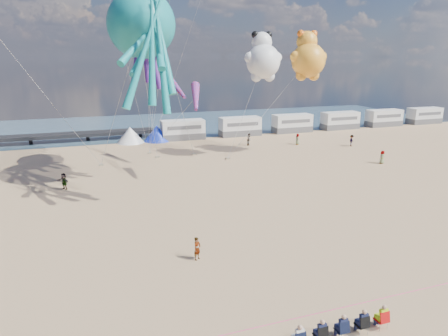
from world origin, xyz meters
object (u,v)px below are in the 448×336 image
at_px(motorhome_2, 292,123).
at_px(beachgoer_1, 249,140).
at_px(kite_panda, 263,61).
at_px(kite_octopus_purple, 136,25).
at_px(sandbag_d, 194,154).
at_px(tent_blue, 157,133).
at_px(tent_white, 130,135).
at_px(sandbag_a, 101,165).
at_px(motorhome_1, 240,126).
at_px(motorhome_3, 340,121).
at_px(beachgoer_2, 352,141).
at_px(kite_teddy_orange, 308,60).
at_px(motorhome_4, 384,118).
at_px(sandbag_c, 228,158).
at_px(motorhome_5, 424,116).
at_px(spectator_row, 341,326).
at_px(beachgoer_4, 64,181).
at_px(sandbag_e, 150,153).
at_px(windsock_mid, 175,86).
at_px(sandbag_b, 157,157).
at_px(beachgoer_6, 298,139).
at_px(windsock_right, 196,97).
at_px(motorhome_0, 183,130).
at_px(standing_person, 197,248).
at_px(kite_octopus_teal, 141,25).

xyz_separation_m(motorhome_2, beachgoer_1, (-10.98, -7.53, -0.63)).
bearing_deg(kite_panda, kite_octopus_purple, 178.39).
bearing_deg(sandbag_d, tent_blue, 105.44).
bearing_deg(tent_white, sandbag_a, -111.28).
height_order(motorhome_1, motorhome_3, same).
distance_m(beachgoer_2, kite_teddy_orange, 14.28).
distance_m(motorhome_4, kite_panda, 36.04).
distance_m(motorhome_1, sandbag_c, 15.88).
distance_m(motorhome_2, kite_octopus_purple, 33.99).
xyz_separation_m(motorhome_4, tent_blue, (-42.00, 0.00, -0.30)).
distance_m(beachgoer_2, sandbag_d, 22.89).
relative_size(motorhome_5, tent_blue, 1.65).
height_order(motorhome_1, motorhome_4, same).
bearing_deg(sandbag_a, motorhome_5, 11.48).
xyz_separation_m(spectator_row, beachgoer_4, (-12.69, 26.77, 0.16)).
relative_size(motorhome_2, tent_white, 1.65).
height_order(motorhome_4, sandbag_c, motorhome_4).
distance_m(motorhome_5, beachgoer_4, 67.08).
xyz_separation_m(motorhome_1, sandbag_e, (-15.93, -8.05, -1.39)).
bearing_deg(kite_octopus_purple, sandbag_d, 19.27).
xyz_separation_m(sandbag_c, kite_teddy_orange, (10.56, -0.30, 11.83)).
bearing_deg(windsock_mid, sandbag_b, 108.01).
height_order(beachgoer_2, beachgoer_6, beachgoer_2).
height_order(beachgoer_4, windsock_right, windsock_right).
xyz_separation_m(beachgoer_2, sandbag_a, (-34.48, 0.48, -0.70)).
xyz_separation_m(motorhome_3, beachgoer_2, (-6.78, -12.72, -0.69)).
distance_m(beachgoer_1, sandbag_d, 9.63).
height_order(beachgoer_4, kite_panda, kite_panda).
bearing_deg(tent_blue, motorhome_3, 0.00).
bearing_deg(motorhome_0, kite_teddy_orange, -48.10).
relative_size(motorhome_4, standing_person, 4.40).
distance_m(spectator_row, sandbag_d, 36.39).
bearing_deg(kite_teddy_orange, beachgoer_4, 173.54).
relative_size(tent_white, sandbag_b, 8.00).
xyz_separation_m(kite_octopus_teal, kite_octopus_purple, (0.31, 5.62, 0.40)).
bearing_deg(windsock_mid, kite_octopus_purple, -176.67).
distance_m(sandbag_e, kite_octopus_purple, 17.04).
xyz_separation_m(sandbag_d, windsock_mid, (-2.86, -3.08, 9.02)).
distance_m(motorhome_1, kite_panda, 18.08).
bearing_deg(beachgoer_6, motorhome_5, 114.87).
bearing_deg(motorhome_5, motorhome_0, 180.00).
bearing_deg(spectator_row, windsock_mid, 90.23).
relative_size(sandbag_b, sandbag_c, 1.00).
bearing_deg(beachgoer_1, kite_teddy_orange, -98.22).
xyz_separation_m(tent_blue, kite_octopus_purple, (-4.10, -14.91, 14.41)).
bearing_deg(sandbag_b, tent_white, 101.68).
height_order(kite_octopus_teal, windsock_right, kite_octopus_teal).
height_order(spectator_row, beachgoer_1, beachgoer_1).
height_order(sandbag_b, kite_panda, kite_panda).
bearing_deg(motorhome_4, motorhome_5, 0.00).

